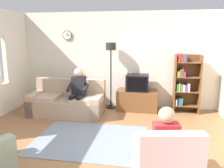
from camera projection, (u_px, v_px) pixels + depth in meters
ground_plane at (97, 144)px, 4.41m from camera, size 12.00×12.00×0.00m
back_wall_assembly at (118, 60)px, 6.70m from camera, size 6.20×0.17×2.70m
couch at (67, 103)px, 6.06m from camera, size 1.90×0.89×0.90m
tv_stand at (137, 100)px, 6.42m from camera, size 1.10×0.56×0.56m
tv at (137, 83)px, 6.29m from camera, size 0.60×0.49×0.44m
bookshelf at (185, 82)px, 6.16m from camera, size 0.68×0.36×1.58m
floor_lamp at (111, 57)px, 6.40m from camera, size 0.28×0.28×1.85m
armchair_near_bookshelf at (164, 165)px, 3.18m from camera, size 0.95×1.01×0.90m
area_rug at (91, 140)px, 4.60m from camera, size 2.20×1.70×0.01m
person_on_couch at (78, 90)px, 5.82m from camera, size 0.51×0.54×1.24m
person_in_right_armchair at (164, 141)px, 3.20m from camera, size 0.56×0.58×1.12m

